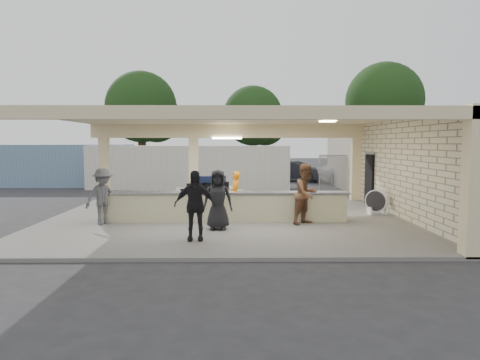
{
  "coord_description": "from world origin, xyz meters",
  "views": [
    {
      "loc": [
        0.38,
        -14.43,
        2.68
      ],
      "look_at": [
        0.54,
        1.0,
        1.33
      ],
      "focal_mm": 32.0,
      "sensor_mm": 36.0,
      "label": 1
    }
  ],
  "objects_px": {
    "luggage_cart": "(207,192)",
    "drum_fan": "(377,201)",
    "car_white_b": "(391,172)",
    "baggage_handler": "(235,194)",
    "baggage_counter": "(224,207)",
    "container_white": "(189,167)",
    "passenger_a": "(306,194)",
    "passenger_b": "(195,205)",
    "car_dark": "(296,171)",
    "passenger_d": "(218,200)",
    "container_blue": "(50,165)",
    "car_white_a": "(360,172)",
    "passenger_c": "(103,196)"
  },
  "relations": [
    {
      "from": "baggage_counter",
      "to": "drum_fan",
      "type": "distance_m",
      "value": 5.66
    },
    {
      "from": "passenger_b",
      "to": "container_white",
      "type": "relative_size",
      "value": 0.16
    },
    {
      "from": "baggage_counter",
      "to": "passenger_b",
      "type": "relative_size",
      "value": 4.41
    },
    {
      "from": "luggage_cart",
      "to": "container_blue",
      "type": "relative_size",
      "value": 0.26
    },
    {
      "from": "car_white_b",
      "to": "baggage_handler",
      "type": "bearing_deg",
      "value": 167.07
    },
    {
      "from": "passenger_a",
      "to": "passenger_c",
      "type": "xyz_separation_m",
      "value": [
        -6.44,
        0.0,
        -0.07
      ]
    },
    {
      "from": "passenger_d",
      "to": "container_white",
      "type": "relative_size",
      "value": 0.15
    },
    {
      "from": "car_dark",
      "to": "passenger_d",
      "type": "bearing_deg",
      "value": -164.44
    },
    {
      "from": "passenger_b",
      "to": "car_dark",
      "type": "bearing_deg",
      "value": 72.22
    },
    {
      "from": "passenger_d",
      "to": "car_white_b",
      "type": "height_order",
      "value": "passenger_d"
    },
    {
      "from": "drum_fan",
      "to": "passenger_b",
      "type": "xyz_separation_m",
      "value": [
        -6.21,
        -4.07,
        0.45
      ]
    },
    {
      "from": "passenger_a",
      "to": "passenger_b",
      "type": "bearing_deg",
      "value": 172.87
    },
    {
      "from": "passenger_d",
      "to": "car_dark",
      "type": "distance_m",
      "value": 17.84
    },
    {
      "from": "baggage_counter",
      "to": "luggage_cart",
      "type": "relative_size",
      "value": 3.19
    },
    {
      "from": "baggage_handler",
      "to": "passenger_c",
      "type": "xyz_separation_m",
      "value": [
        -4.18,
        -1.4,
        0.1
      ]
    },
    {
      "from": "luggage_cart",
      "to": "car_dark",
      "type": "height_order",
      "value": "luggage_cart"
    },
    {
      "from": "drum_fan",
      "to": "container_white",
      "type": "bearing_deg",
      "value": 169.13
    },
    {
      "from": "baggage_counter",
      "to": "car_white_b",
      "type": "relative_size",
      "value": 1.75
    },
    {
      "from": "baggage_counter",
      "to": "container_white",
      "type": "distance_m",
      "value": 11.1
    },
    {
      "from": "passenger_a",
      "to": "car_white_b",
      "type": "bearing_deg",
      "value": 20.43
    },
    {
      "from": "container_white",
      "to": "container_blue",
      "type": "distance_m",
      "value": 8.95
    },
    {
      "from": "passenger_a",
      "to": "car_white_b",
      "type": "distance_m",
      "value": 17.02
    },
    {
      "from": "passenger_c",
      "to": "baggage_counter",
      "type": "bearing_deg",
      "value": -33.87
    },
    {
      "from": "passenger_d",
      "to": "car_white_b",
      "type": "bearing_deg",
      "value": 55.93
    },
    {
      "from": "drum_fan",
      "to": "passenger_a",
      "type": "xyz_separation_m",
      "value": [
        -2.88,
        -1.84,
        0.48
      ]
    },
    {
      "from": "container_white",
      "to": "baggage_counter",
      "type": "bearing_deg",
      "value": -72.37
    },
    {
      "from": "passenger_b",
      "to": "passenger_c",
      "type": "height_order",
      "value": "passenger_b"
    },
    {
      "from": "passenger_c",
      "to": "container_blue",
      "type": "xyz_separation_m",
      "value": [
        -7.3,
        13.02,
        0.3
      ]
    },
    {
      "from": "passenger_b",
      "to": "passenger_a",
      "type": "bearing_deg",
      "value": 31.9
    },
    {
      "from": "car_white_a",
      "to": "car_white_b",
      "type": "xyz_separation_m",
      "value": [
        2.25,
        0.59,
        -0.02
      ]
    },
    {
      "from": "passenger_c",
      "to": "passenger_d",
      "type": "distance_m",
      "value": 3.75
    },
    {
      "from": "luggage_cart",
      "to": "container_white",
      "type": "distance_m",
      "value": 8.97
    },
    {
      "from": "luggage_cart",
      "to": "car_white_b",
      "type": "distance_m",
      "value": 16.9
    },
    {
      "from": "passenger_a",
      "to": "passenger_b",
      "type": "relative_size",
      "value": 1.04
    },
    {
      "from": "luggage_cart",
      "to": "drum_fan",
      "type": "height_order",
      "value": "luggage_cart"
    },
    {
      "from": "luggage_cart",
      "to": "drum_fan",
      "type": "distance_m",
      "value": 6.24
    },
    {
      "from": "car_dark",
      "to": "car_white_b",
      "type": "bearing_deg",
      "value": -72.21
    },
    {
      "from": "baggage_counter",
      "to": "car_white_a",
      "type": "bearing_deg",
      "value": 58.36
    },
    {
      "from": "baggage_handler",
      "to": "passenger_b",
      "type": "distance_m",
      "value": 3.79
    },
    {
      "from": "passenger_a",
      "to": "passenger_c",
      "type": "distance_m",
      "value": 6.44
    },
    {
      "from": "car_white_a",
      "to": "container_white",
      "type": "height_order",
      "value": "container_white"
    },
    {
      "from": "baggage_counter",
      "to": "baggage_handler",
      "type": "height_order",
      "value": "baggage_handler"
    },
    {
      "from": "baggage_counter",
      "to": "passenger_a",
      "type": "bearing_deg",
      "value": -10.8
    },
    {
      "from": "baggage_handler",
      "to": "passenger_c",
      "type": "relative_size",
      "value": 0.89
    },
    {
      "from": "car_dark",
      "to": "passenger_c",
      "type": "bearing_deg",
      "value": -176.18
    },
    {
      "from": "car_white_b",
      "to": "container_blue",
      "type": "distance_m",
      "value": 21.98
    },
    {
      "from": "passenger_b",
      "to": "container_white",
      "type": "distance_m",
      "value": 13.66
    },
    {
      "from": "passenger_b",
      "to": "car_white_a",
      "type": "xyz_separation_m",
      "value": [
        9.24,
        16.57,
        -0.27
      ]
    },
    {
      "from": "baggage_counter",
      "to": "passenger_c",
      "type": "xyz_separation_m",
      "value": [
        -3.81,
        -0.5,
        0.4
      ]
    },
    {
      "from": "container_white",
      "to": "luggage_cart",
      "type": "bearing_deg",
      "value": -74.01
    }
  ]
}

